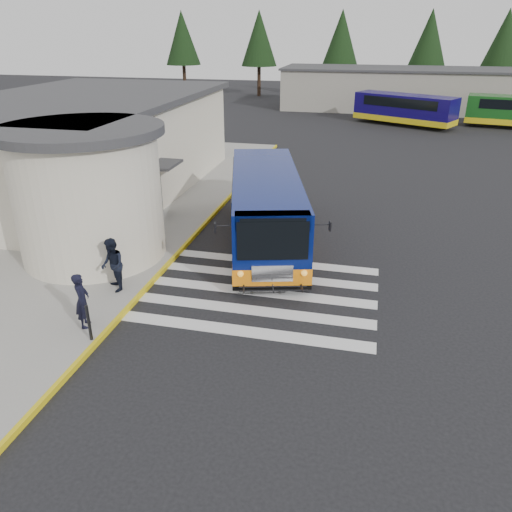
% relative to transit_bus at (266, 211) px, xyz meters
% --- Properties ---
extents(ground, '(140.00, 140.00, 0.00)m').
position_rel_transit_bus_xyz_m(ground, '(1.04, -3.38, -1.34)').
color(ground, black).
rests_on(ground, ground).
extents(sidewalk, '(10.00, 34.00, 0.15)m').
position_rel_transit_bus_xyz_m(sidewalk, '(-7.96, 0.62, -1.27)').
color(sidewalk, gray).
rests_on(sidewalk, ground).
extents(curb_strip, '(0.12, 34.00, 0.16)m').
position_rel_transit_bus_xyz_m(curb_strip, '(-3.01, 0.62, -1.26)').
color(curb_strip, gold).
rests_on(curb_strip, ground).
extents(station_building, '(12.70, 18.70, 4.80)m').
position_rel_transit_bus_xyz_m(station_building, '(-9.80, 3.52, 1.23)').
color(station_building, beige).
rests_on(station_building, ground).
extents(crosswalk, '(8.00, 5.35, 0.01)m').
position_rel_transit_bus_xyz_m(crosswalk, '(0.54, -4.18, -1.34)').
color(crosswalk, silver).
rests_on(crosswalk, ground).
extents(depot_building, '(26.40, 8.40, 4.20)m').
position_rel_transit_bus_xyz_m(depot_building, '(7.04, 38.62, 0.77)').
color(depot_building, gray).
rests_on(depot_building, ground).
extents(tree_line, '(58.40, 4.40, 10.00)m').
position_rel_transit_bus_xyz_m(tree_line, '(7.33, 46.62, 5.43)').
color(tree_line, black).
rests_on(tree_line, ground).
extents(transit_bus, '(5.35, 10.23, 2.80)m').
position_rel_transit_bus_xyz_m(transit_bus, '(0.00, 0.00, 0.00)').
color(transit_bus, '#08155D').
rests_on(transit_bus, ground).
extents(pedestrian_a, '(0.58, 0.70, 1.66)m').
position_rel_transit_bus_xyz_m(pedestrian_a, '(-3.69, -7.54, -0.36)').
color(pedestrian_a, black).
rests_on(pedestrian_a, sidewalk).
extents(pedestrian_b, '(1.08, 1.10, 1.79)m').
position_rel_transit_bus_xyz_m(pedestrian_b, '(-3.88, -5.37, -0.30)').
color(pedestrian_b, black).
rests_on(pedestrian_b, sidewalk).
extents(bollard, '(0.09, 0.09, 1.08)m').
position_rel_transit_bus_xyz_m(bollard, '(-3.16, -8.16, -0.65)').
color(bollard, black).
rests_on(bollard, sidewalk).
extents(far_bus_a, '(9.00, 6.31, 2.29)m').
position_rel_transit_bus_xyz_m(far_bus_a, '(6.34, 29.00, 0.14)').
color(far_bus_a, '#0F064F').
rests_on(far_bus_a, ground).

